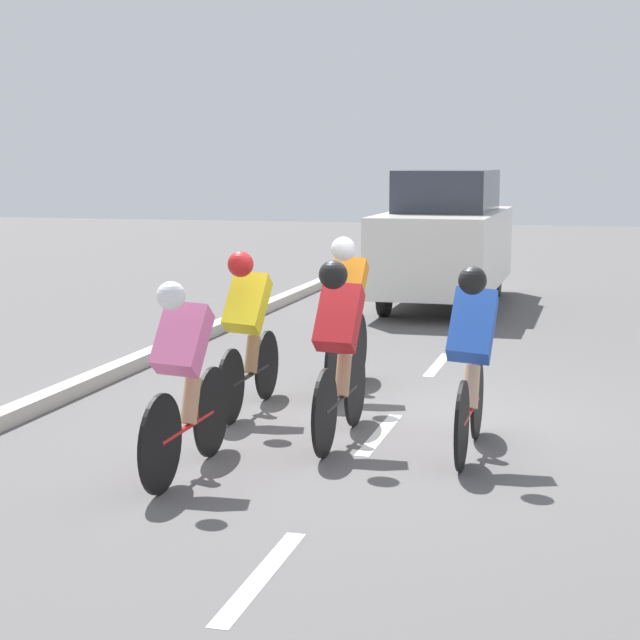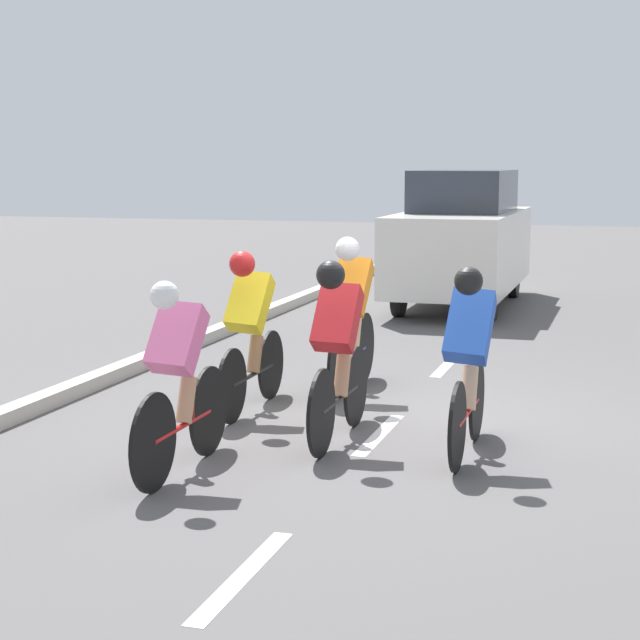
% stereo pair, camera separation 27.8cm
% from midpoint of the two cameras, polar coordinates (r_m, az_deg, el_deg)
% --- Properties ---
extents(ground_plane, '(60.00, 60.00, 0.00)m').
position_cam_midpoint_polar(ground_plane, '(9.38, 2.86, -5.52)').
color(ground_plane, '#565454').
extents(lane_stripe_near, '(0.12, 1.40, 0.01)m').
position_cam_midpoint_polar(lane_stripe_near, '(6.07, -4.50, -13.45)').
color(lane_stripe_near, white).
rests_on(lane_stripe_near, ground).
extents(lane_stripe_mid, '(0.12, 1.40, 0.01)m').
position_cam_midpoint_polar(lane_stripe_mid, '(9.00, 2.32, -6.10)').
color(lane_stripe_mid, white).
rests_on(lane_stripe_mid, ground).
extents(lane_stripe_far, '(0.12, 1.40, 0.01)m').
position_cam_midpoint_polar(lane_stripe_far, '(12.07, 5.65, -2.38)').
color(lane_stripe_far, white).
rests_on(lane_stripe_far, ground).
extents(curb, '(0.20, 28.34, 0.14)m').
position_cam_midpoint_polar(curb, '(10.16, -15.63, -4.34)').
color(curb, '#B7B2A8').
rests_on(curb, ground).
extents(cyclist_blue, '(0.36, 1.63, 1.51)m').
position_cam_midpoint_polar(cyclist_blue, '(8.24, 7.13, -1.96)').
color(cyclist_blue, black).
rests_on(cyclist_blue, ground).
extents(cyclist_pink, '(0.35, 1.68, 1.45)m').
position_cam_midpoint_polar(cyclist_pink, '(7.74, -8.29, -2.96)').
color(cyclist_pink, black).
rests_on(cyclist_pink, ground).
extents(cyclist_red, '(0.34, 1.73, 1.51)m').
position_cam_midpoint_polar(cyclist_red, '(8.57, 0.10, -1.46)').
color(cyclist_red, black).
rests_on(cyclist_red, ground).
extents(cyclist_orange, '(0.35, 1.69, 1.56)m').
position_cam_midpoint_polar(cyclist_orange, '(10.45, 0.67, 0.48)').
color(cyclist_orange, black).
rests_on(cyclist_orange, ground).
extents(cyclist_yellow, '(0.36, 1.69, 1.50)m').
position_cam_midpoint_polar(cyclist_yellow, '(9.62, -4.71, -0.38)').
color(cyclist_yellow, black).
rests_on(cyclist_yellow, ground).
extents(support_car, '(1.70, 4.43, 2.13)m').
position_cam_midpoint_polar(support_car, '(16.95, 6.23, 4.36)').
color(support_car, black).
rests_on(support_car, ground).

